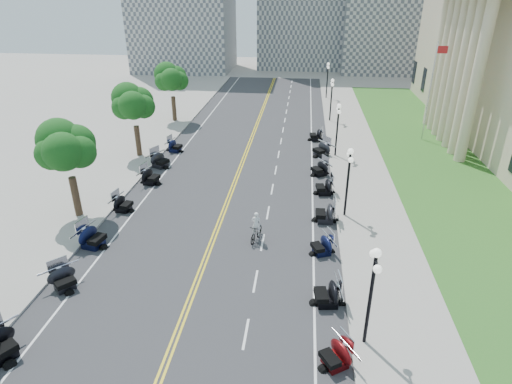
{
  "coord_description": "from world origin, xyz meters",
  "views": [
    {
      "loc": [
        5.36,
        -22.98,
        14.58
      ],
      "look_at": [
        2.43,
        3.18,
        2.0
      ],
      "focal_mm": 30.0,
      "sensor_mm": 36.0,
      "label": 1
    }
  ],
  "objects_px": {
    "cyclist_rider": "(256,213)",
    "motorcycle_n_3": "(336,354)",
    "flagpole": "(430,93)",
    "bicycle": "(256,232)"
  },
  "relations": [
    {
      "from": "bicycle",
      "to": "motorcycle_n_3",
      "type": "bearing_deg",
      "value": -50.74
    },
    {
      "from": "flagpole",
      "to": "bicycle",
      "type": "bearing_deg",
      "value": -125.01
    },
    {
      "from": "flagpole",
      "to": "bicycle",
      "type": "relative_size",
      "value": 5.2
    },
    {
      "from": "flagpole",
      "to": "cyclist_rider",
      "type": "distance_m",
      "value": 26.71
    },
    {
      "from": "flagpole",
      "to": "cyclist_rider",
      "type": "height_order",
      "value": "flagpole"
    },
    {
      "from": "cyclist_rider",
      "to": "motorcycle_n_3",
      "type": "bearing_deg",
      "value": 114.79
    },
    {
      "from": "flagpole",
      "to": "motorcycle_n_3",
      "type": "distance_m",
      "value": 33.46
    },
    {
      "from": "bicycle",
      "to": "cyclist_rider",
      "type": "distance_m",
      "value": 1.4
    },
    {
      "from": "flagpole",
      "to": "cyclist_rider",
      "type": "relative_size",
      "value": 6.06
    },
    {
      "from": "flagpole",
      "to": "bicycle",
      "type": "height_order",
      "value": "flagpole"
    }
  ]
}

